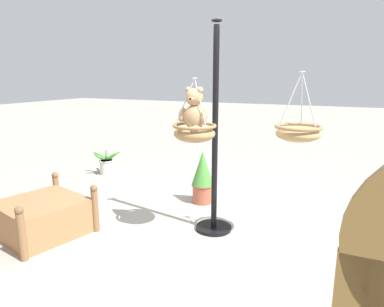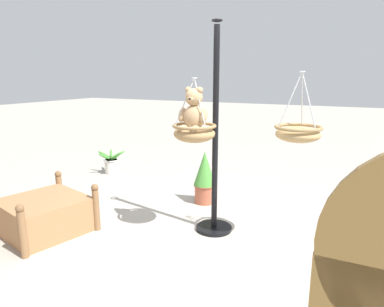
# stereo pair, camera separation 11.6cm
# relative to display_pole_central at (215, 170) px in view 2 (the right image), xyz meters

# --- Properties ---
(ground_plane) EXTENTS (40.00, 40.00, 0.00)m
(ground_plane) POSITION_rel_display_pole_central_xyz_m (0.24, 0.18, -0.77)
(ground_plane) COLOR #A8A093
(display_pole_central) EXTENTS (0.44, 0.44, 2.46)m
(display_pole_central) POSITION_rel_display_pole_central_xyz_m (0.00, 0.00, 0.00)
(display_pole_central) COLOR black
(display_pole_central) RESTS_ON ground
(hanging_basket_with_teddy) EXTENTS (0.49, 0.49, 0.71)m
(hanging_basket_with_teddy) POSITION_rel_display_pole_central_xyz_m (0.15, 0.25, 0.48)
(hanging_basket_with_teddy) COLOR #A37F51
(teddy_bear) EXTENTS (0.34, 0.30, 0.50)m
(teddy_bear) POSITION_rel_display_pole_central_xyz_m (0.15, 0.27, 0.70)
(teddy_bear) COLOR tan
(hanging_basket_left_high) EXTENTS (0.48, 0.48, 0.71)m
(hanging_basket_left_high) POSITION_rel_display_pole_central_xyz_m (-0.94, 0.05, 0.52)
(hanging_basket_left_high) COLOR tan
(wooden_planter_box) EXTENTS (1.16, 1.16, 0.59)m
(wooden_planter_box) POSITION_rel_display_pole_central_xyz_m (1.83, 0.97, -0.54)
(wooden_planter_box) COLOR #9E7047
(wooden_planter_box) RESTS_ON ground
(potted_plant_fern_front) EXTENTS (0.55, 0.50, 0.45)m
(potted_plant_fern_front) POSITION_rel_display_pole_central_xyz_m (2.79, -1.43, -0.58)
(potted_plant_fern_front) COLOR beige
(potted_plant_fern_front) RESTS_ON ground
(potted_plant_small_succulent) EXTENTS (0.33, 0.33, 0.79)m
(potted_plant_small_succulent) POSITION_rel_display_pole_central_xyz_m (0.49, -0.80, -0.37)
(potted_plant_small_succulent) COLOR #AD563D
(potted_plant_small_succulent) RESTS_ON ground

